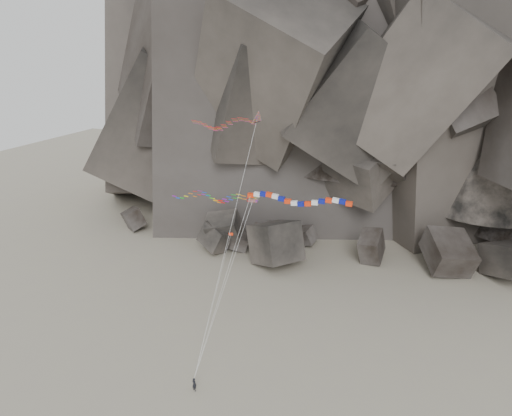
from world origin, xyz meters
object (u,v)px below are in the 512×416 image
at_px(kite_flyer, 194,383).
at_px(parafoil_kite, 209,196).
at_px(delta_kite, 220,123).
at_px(pennant_kite, 224,260).
at_px(banner_kite, 298,200).

distance_m(kite_flyer, parafoil_kite, 22.79).
bearing_deg(delta_kite, kite_flyer, -64.92).
bearing_deg(delta_kite, parafoil_kite, 167.71).
relative_size(parafoil_kite, pennant_kite, 1.39).
xyz_separation_m(kite_flyer, banner_kite, (8.66, 10.93, 20.42)).
height_order(kite_flyer, pennant_kite, pennant_kite).
bearing_deg(pennant_kite, parafoil_kite, 120.27).
height_order(banner_kite, pennant_kite, banner_kite).
xyz_separation_m(delta_kite, pennant_kite, (0.46, -0.80, -17.07)).
height_order(kite_flyer, delta_kite, delta_kite).
height_order(parafoil_kite, pennant_kite, parafoil_kite).
bearing_deg(delta_kite, pennant_kite, -38.86).
distance_m(kite_flyer, pennant_kite, 15.00).
relative_size(delta_kite, banner_kite, 1.48).
height_order(kite_flyer, banner_kite, banner_kite).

